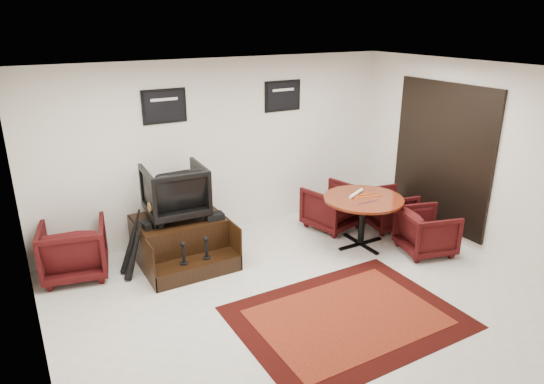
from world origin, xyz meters
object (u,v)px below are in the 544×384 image
(meeting_table, at_px, (363,203))
(table_chair_corner, at_px, (427,229))
(table_chair_back, at_px, (332,205))
(armchair_side, at_px, (74,247))
(shine_chair, at_px, (175,189))
(table_chair_window, at_px, (389,207))
(shine_podium, at_px, (182,241))

(meeting_table, distance_m, table_chair_corner, 1.02)
(meeting_table, height_order, table_chair_back, table_chair_back)
(armchair_side, distance_m, table_chair_corner, 5.06)
(shine_chair, height_order, table_chair_window, shine_chair)
(table_chair_window, relative_size, table_chair_corner, 0.97)
(armchair_side, relative_size, table_chair_corner, 1.14)
(armchair_side, xyz_separation_m, table_chair_window, (4.86, -0.89, -0.06))
(table_chair_back, bearing_deg, meeting_table, 76.00)
(shine_podium, height_order, armchair_side, armchair_side)
(table_chair_corner, bearing_deg, shine_podium, 79.41)
(meeting_table, height_order, table_chair_window, meeting_table)
(meeting_table, bearing_deg, armchair_side, 163.48)
(table_chair_corner, bearing_deg, table_chair_back, 40.29)
(shine_chair, height_order, table_chair_back, shine_chair)
(table_chair_back, height_order, table_chair_corner, table_chair_back)
(shine_podium, bearing_deg, shine_chair, 90.00)
(shine_chair, distance_m, meeting_table, 2.82)
(meeting_table, bearing_deg, shine_chair, 158.05)
(meeting_table, xyz_separation_m, table_chair_corner, (0.69, -0.67, -0.32))
(armchair_side, bearing_deg, table_chair_window, -178.46)
(table_chair_back, bearing_deg, shine_podium, -16.45)
(shine_podium, relative_size, shine_chair, 1.50)
(shine_chair, bearing_deg, armchair_side, -2.52)
(shine_podium, xyz_separation_m, table_chair_window, (3.44, -0.61, 0.07))
(shine_chair, relative_size, table_chair_corner, 1.14)
(shine_chair, bearing_deg, shine_podium, 93.34)
(shine_chair, xyz_separation_m, table_chair_back, (2.60, -0.26, -0.66))
(shine_podium, height_order, shine_chair, shine_chair)
(shine_chair, relative_size, table_chair_window, 1.18)
(shine_chair, bearing_deg, table_chair_back, 177.59)
(shine_chair, height_order, meeting_table, shine_chair)
(shine_chair, relative_size, table_chair_back, 1.05)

